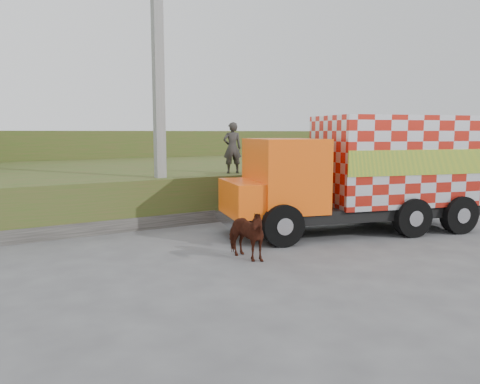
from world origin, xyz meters
TOP-DOWN VIEW (x-y plane):
  - ground at (0.00, 0.00)m, footprint 120.00×120.00m
  - embankment at (0.00, 10.00)m, footprint 40.00×12.00m
  - embankment_far at (0.00, 22.00)m, footprint 40.00×12.00m
  - retaining_strip at (-2.00, 4.20)m, footprint 16.00×0.50m
  - utility_pole at (-1.00, 4.60)m, footprint 1.20×0.30m
  - cargo_truck at (3.85, 0.56)m, footprint 7.98×4.22m
  - cow at (-0.89, -0.30)m, footprint 0.84×1.48m
  - pedestrian at (1.75, 4.80)m, footprint 0.74×0.59m

SIDE VIEW (x-z plane):
  - ground at x=0.00m, z-range 0.00..0.00m
  - retaining_strip at x=-2.00m, z-range 0.00..0.40m
  - cow at x=-0.89m, z-range 0.00..1.18m
  - embankment at x=0.00m, z-range 0.00..1.50m
  - embankment_far at x=0.00m, z-range 0.00..3.00m
  - cargo_truck at x=3.85m, z-range 0.05..3.45m
  - pedestrian at x=1.75m, z-range 1.50..3.27m
  - utility_pole at x=-1.00m, z-range 0.08..8.07m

